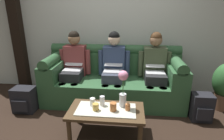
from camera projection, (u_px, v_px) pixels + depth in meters
The scene contains 15 objects.
back_wall_patterned at pixel (116, 16), 3.48m from camera, with size 6.00×0.12×2.90m, color silver.
timber_pillar at pixel (15, 16), 3.55m from camera, with size 0.20×0.20×2.90m, color black.
couch at pixel (114, 80), 3.32m from camera, with size 2.37×0.88×0.96m.
person_left at pixel (74, 64), 3.29m from camera, with size 0.56×0.67×1.22m.
person_middle at pixel (114, 65), 3.22m from camera, with size 0.56×0.67×1.22m.
person_right at pixel (155, 66), 3.16m from camera, with size 0.56×0.67×1.22m.
coffee_table at pixel (106, 113), 2.37m from camera, with size 0.96×0.52×0.38m.
flower_vase at pixel (123, 86), 2.34m from camera, with size 0.13×0.13×0.49m.
cup_near_left at pixel (96, 107), 2.32m from camera, with size 0.08×0.08×0.09m, color gold.
cup_near_right at pixel (128, 107), 2.32m from camera, with size 0.06×0.06×0.08m, color #B26633.
cup_far_center at pixel (102, 101), 2.43m from camera, with size 0.06×0.06×0.13m, color silver.
cup_far_left at pixel (93, 102), 2.42m from camera, with size 0.07×0.07×0.11m, color white.
cup_far_right at pixel (113, 107), 2.30m from camera, with size 0.08×0.08×0.11m, color #B26633.
backpack_right at pixel (201, 107), 2.73m from camera, with size 0.29×0.27×0.41m.
backpack_left at pixel (24, 100), 2.97m from camera, with size 0.34×0.29×0.40m.
Camera 1 is at (0.29, -1.91, 1.59)m, focal length 29.73 mm.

